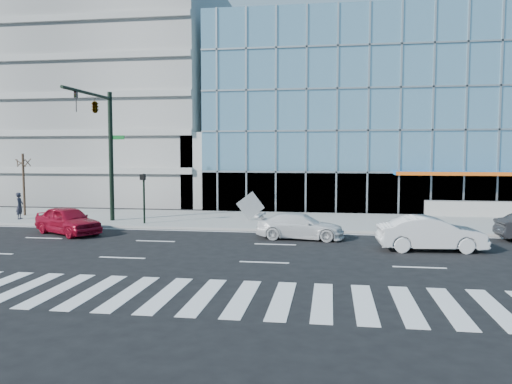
% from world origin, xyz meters
% --- Properties ---
extents(ground, '(160.00, 160.00, 0.00)m').
position_xyz_m(ground, '(0.00, 0.00, 0.00)').
color(ground, black).
rests_on(ground, ground).
extents(sidewalk, '(120.00, 8.00, 0.15)m').
position_xyz_m(sidewalk, '(0.00, 8.00, 0.07)').
color(sidewalk, gray).
rests_on(sidewalk, ground).
extents(theatre_building, '(42.00, 26.00, 15.00)m').
position_xyz_m(theatre_building, '(14.00, 26.00, 7.50)').
color(theatre_building, '#73A7C0').
rests_on(theatre_building, ground).
extents(parking_garage, '(24.00, 24.00, 20.00)m').
position_xyz_m(parking_garage, '(-20.00, 26.00, 10.00)').
color(parking_garage, gray).
rests_on(parking_garage, ground).
extents(ramp_block, '(6.00, 8.00, 6.00)m').
position_xyz_m(ramp_block, '(-6.00, 18.00, 3.00)').
color(ramp_block, gray).
rests_on(ramp_block, ground).
extents(tower_far_mid, '(13.00, 13.00, 60.00)m').
position_xyz_m(tower_far_mid, '(-58.00, 64.00, 30.00)').
color(tower_far_mid, slate).
rests_on(tower_far_mid, ground).
extents(tower_backdrop, '(14.00, 14.00, 48.00)m').
position_xyz_m(tower_backdrop, '(-30.00, 70.00, 24.00)').
color(tower_backdrop, gray).
rests_on(tower_backdrop, ground).
extents(traffic_signal, '(1.14, 5.74, 8.00)m').
position_xyz_m(traffic_signal, '(-11.00, 4.57, 6.16)').
color(traffic_signal, black).
rests_on(traffic_signal, sidewalk).
extents(ped_signal_post, '(0.30, 0.33, 3.00)m').
position_xyz_m(ped_signal_post, '(-8.50, 4.94, 2.14)').
color(ped_signal_post, black).
rests_on(ped_signal_post, sidewalk).
extents(street_tree_near, '(1.10, 1.10, 4.23)m').
position_xyz_m(street_tree_near, '(-18.00, 7.50, 3.78)').
color(street_tree_near, '#332319').
rests_on(street_tree_near, sidewalk).
extents(white_suv, '(4.58, 2.08, 1.30)m').
position_xyz_m(white_suv, '(1.08, 1.80, 0.65)').
color(white_suv, white).
rests_on(white_suv, ground).
extents(white_sedan, '(4.78, 1.97, 1.54)m').
position_xyz_m(white_sedan, '(7.08, -0.43, 0.77)').
color(white_sedan, silver).
rests_on(white_sedan, ground).
extents(red_sedan, '(4.71, 3.74, 1.50)m').
position_xyz_m(red_sedan, '(-11.42, 1.38, 0.75)').
color(red_sedan, maroon).
rests_on(red_sedan, ground).
extents(pedestrian, '(0.54, 0.70, 1.71)m').
position_xyz_m(pedestrian, '(-17.13, 5.68, 1.00)').
color(pedestrian, black).
rests_on(pedestrian, sidewalk).
extents(tilted_panel, '(1.77, 0.52, 1.82)m').
position_xyz_m(tilted_panel, '(-2.39, 7.37, 1.06)').
color(tilted_panel, '#999999').
rests_on(tilted_panel, sidewalk).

